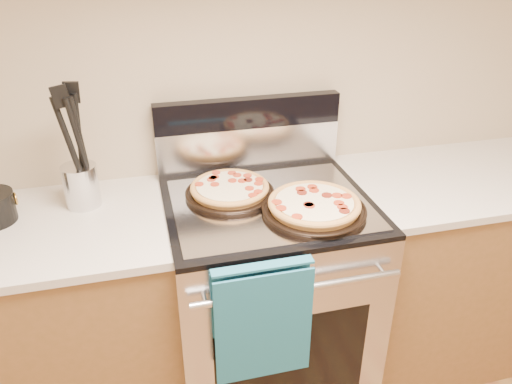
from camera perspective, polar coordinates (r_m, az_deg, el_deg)
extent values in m
plane|color=tan|center=(2.02, -1.20, 14.53)|extent=(4.00, 0.00, 4.00)
cube|color=#B7B7BC|center=(2.12, 1.24, -12.22)|extent=(0.76, 0.68, 0.90)
cube|color=black|center=(1.89, 4.07, -18.55)|extent=(0.56, 0.01, 0.40)
cube|color=black|center=(1.86, 1.38, -1.29)|extent=(0.76, 0.68, 0.02)
cube|color=silver|center=(2.08, -0.86, 5.15)|extent=(0.76, 0.06, 0.18)
cube|color=black|center=(2.03, -0.89, 9.06)|extent=(0.76, 0.06, 0.12)
cylinder|color=silver|center=(1.62, 4.93, -10.98)|extent=(0.70, 0.03, 0.03)
cube|color=gray|center=(1.83, 1.64, -1.38)|extent=(0.70, 0.55, 0.01)
cube|color=brown|center=(2.15, -23.12, -14.69)|extent=(1.00, 0.62, 0.88)
cube|color=#B7B0A4|center=(1.89, -25.66, -4.32)|extent=(1.02, 0.64, 0.03)
cube|color=brown|center=(2.48, 21.23, -7.94)|extent=(1.00, 0.62, 0.88)
cube|color=#B7B0A4|center=(2.26, 23.18, 1.50)|extent=(1.02, 0.64, 0.03)
cylinder|color=silver|center=(1.92, -19.33, 0.70)|extent=(0.14, 0.14, 0.16)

